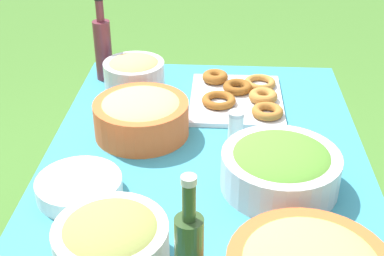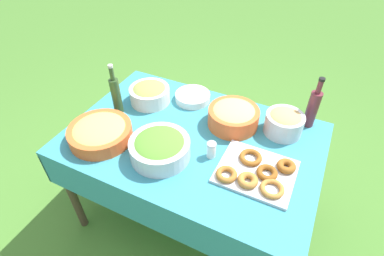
{
  "view_description": "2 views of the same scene",
  "coord_description": "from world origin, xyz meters",
  "views": [
    {
      "loc": [
        1.27,
        0.04,
        1.61
      ],
      "look_at": [
        -0.08,
        -0.04,
        0.82
      ],
      "focal_mm": 50.0,
      "sensor_mm": 36.0,
      "label": 1
    },
    {
      "loc": [
        -0.54,
        1.11,
        1.9
      ],
      "look_at": [
        -0.02,
        0.05,
        0.86
      ],
      "focal_mm": 28.0,
      "sensor_mm": 36.0,
      "label": 2
    }
  ],
  "objects": [
    {
      "name": "bread_bowl",
      "position": [
        -0.44,
        -0.27,
        0.82
      ],
      "size": [
        0.21,
        0.21,
        0.14
      ],
      "color": "silver",
      "rests_on": "picnic_table"
    },
    {
      "name": "picnic_table",
      "position": [
        0.0,
        0.0,
        0.65
      ],
      "size": [
        1.41,
        0.95,
        0.74
      ],
      "color": "teal",
      "rests_on": "ground_plane"
    },
    {
      "name": "donut_platter",
      "position": [
        -0.4,
        0.11,
        0.76
      ],
      "size": [
        0.38,
        0.32,
        0.05
      ],
      "color": "silver",
      "rests_on": "picnic_table"
    },
    {
      "name": "pasta_bowl",
      "position": [
        -0.16,
        -0.2,
        0.81
      ],
      "size": [
        0.29,
        0.29,
        0.13
      ],
      "color": "#E05B28",
      "rests_on": "picnic_table"
    },
    {
      "name": "wine_bottle",
      "position": [
        -0.56,
        -0.4,
        0.87
      ],
      "size": [
        0.06,
        0.06,
        0.32
      ],
      "color": "maroon",
      "rests_on": "picnic_table"
    },
    {
      "name": "plate_stack",
      "position": [
        0.16,
        -0.32,
        0.77
      ],
      "size": [
        0.23,
        0.23,
        0.05
      ],
      "color": "white",
      "rests_on": "picnic_table"
    },
    {
      "name": "salad_bowl",
      "position": [
        0.09,
        0.2,
        0.81
      ],
      "size": [
        0.32,
        0.32,
        0.12
      ],
      "color": "silver",
      "rests_on": "picnic_table"
    },
    {
      "name": "olive_bowl",
      "position": [
        0.4,
        -0.19,
        0.81
      ],
      "size": [
        0.25,
        0.25,
        0.12
      ],
      "color": "silver",
      "rests_on": "picnic_table"
    },
    {
      "name": "salt_shaker",
      "position": [
        -0.15,
        0.09,
        0.79
      ],
      "size": [
        0.05,
        0.05,
        0.09
      ],
      "color": "white",
      "rests_on": "picnic_table"
    }
  ]
}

